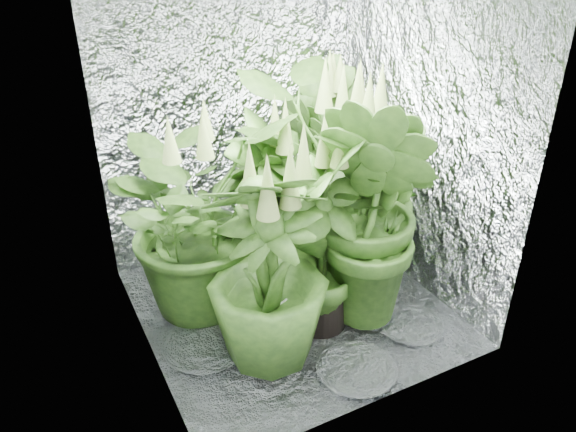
% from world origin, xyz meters
% --- Properties ---
extents(ground, '(1.60, 1.60, 0.00)m').
position_xyz_m(ground, '(0.00, 0.00, 0.00)').
color(ground, silver).
rests_on(ground, ground).
extents(walls, '(1.62, 1.62, 2.00)m').
position_xyz_m(walls, '(0.00, 0.00, 1.00)').
color(walls, silver).
rests_on(walls, ground).
extents(plant_a, '(1.30, 1.30, 1.19)m').
position_xyz_m(plant_a, '(-0.43, 0.25, 0.57)').
color(plant_a, black).
rests_on(plant_a, ground).
extents(plant_b, '(0.73, 0.73, 1.15)m').
position_xyz_m(plant_b, '(-0.01, 0.21, 0.53)').
color(plant_b, black).
rests_on(plant_b, ground).
extents(plant_c, '(0.80, 0.80, 1.29)m').
position_xyz_m(plant_c, '(0.51, 0.62, 0.60)').
color(plant_c, black).
rests_on(plant_c, ground).
extents(plant_d, '(0.71, 0.71, 1.14)m').
position_xyz_m(plant_d, '(-0.28, -0.31, 0.52)').
color(plant_d, black).
rests_on(plant_d, ground).
extents(plant_e, '(1.12, 1.12, 1.34)m').
position_xyz_m(plant_e, '(0.35, 0.06, 0.64)').
color(plant_e, black).
rests_on(plant_e, ground).
extents(plant_f, '(0.79, 0.79, 1.16)m').
position_xyz_m(plant_f, '(0.08, -0.19, 0.54)').
color(plant_f, black).
rests_on(plant_f, ground).
extents(plant_g, '(0.74, 0.74, 1.36)m').
position_xyz_m(plant_g, '(0.35, -0.23, 0.64)').
color(plant_g, black).
rests_on(plant_g, ground).
extents(circulation_fan, '(0.21, 0.32, 0.39)m').
position_xyz_m(circulation_fan, '(0.58, 0.37, 0.17)').
color(circulation_fan, black).
rests_on(circulation_fan, ground).
extents(plant_label, '(0.06, 0.05, 0.09)m').
position_xyz_m(plant_label, '(-0.22, -0.34, 0.30)').
color(plant_label, white).
rests_on(plant_label, plant_d).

